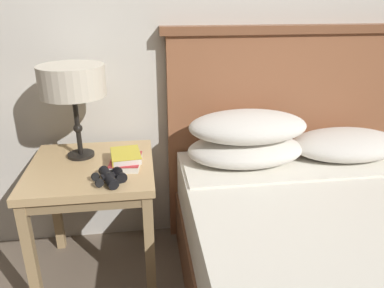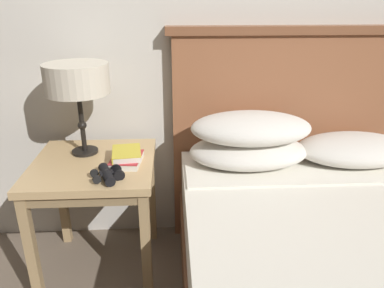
{
  "view_description": "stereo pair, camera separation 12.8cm",
  "coord_description": "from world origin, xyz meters",
  "px_view_note": "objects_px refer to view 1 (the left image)",
  "views": [
    {
      "loc": [
        -0.26,
        -0.95,
        1.38
      ],
      "look_at": [
        -0.04,
        0.64,
        0.73
      ],
      "focal_mm": 35.0,
      "sensor_mm": 36.0,
      "label": 1
    },
    {
      "loc": [
        -0.13,
        -0.97,
        1.38
      ],
      "look_at": [
        -0.04,
        0.64,
        0.73
      ],
      "focal_mm": 35.0,
      "sensor_mm": 36.0,
      "label": 2
    }
  ],
  "objects_px": {
    "book_on_nightstand": "(125,162)",
    "binoculars_pair": "(109,177)",
    "book_stacked_on_top": "(125,156)",
    "nightstand": "(93,181)",
    "table_lamp": "(72,83)",
    "bed": "(341,263)"
  },
  "relations": [
    {
      "from": "book_on_nightstand",
      "to": "binoculars_pair",
      "type": "height_order",
      "value": "binoculars_pair"
    },
    {
      "from": "book_on_nightstand",
      "to": "book_stacked_on_top",
      "type": "distance_m",
      "value": 0.03
    },
    {
      "from": "nightstand",
      "to": "binoculars_pair",
      "type": "height_order",
      "value": "binoculars_pair"
    },
    {
      "from": "book_stacked_on_top",
      "to": "binoculars_pair",
      "type": "distance_m",
      "value": 0.18
    },
    {
      "from": "table_lamp",
      "to": "book_stacked_on_top",
      "type": "xyz_separation_m",
      "value": [
        0.22,
        -0.13,
        -0.32
      ]
    },
    {
      "from": "nightstand",
      "to": "book_stacked_on_top",
      "type": "xyz_separation_m",
      "value": [
        0.16,
        -0.02,
        0.13
      ]
    },
    {
      "from": "bed",
      "to": "table_lamp",
      "type": "height_order",
      "value": "bed"
    },
    {
      "from": "table_lamp",
      "to": "bed",
      "type": "bearing_deg",
      "value": -28.08
    },
    {
      "from": "table_lamp",
      "to": "binoculars_pair",
      "type": "distance_m",
      "value": 0.48
    },
    {
      "from": "nightstand",
      "to": "table_lamp",
      "type": "bearing_deg",
      "value": 117.57
    },
    {
      "from": "nightstand",
      "to": "book_stacked_on_top",
      "type": "height_order",
      "value": "book_stacked_on_top"
    },
    {
      "from": "nightstand",
      "to": "book_on_nightstand",
      "type": "bearing_deg",
      "value": -8.86
    },
    {
      "from": "nightstand",
      "to": "book_on_nightstand",
      "type": "xyz_separation_m",
      "value": [
        0.16,
        -0.03,
        0.1
      ]
    },
    {
      "from": "bed",
      "to": "book_on_nightstand",
      "type": "distance_m",
      "value": 1.04
    },
    {
      "from": "nightstand",
      "to": "book_on_nightstand",
      "type": "relative_size",
      "value": 3.11
    },
    {
      "from": "book_on_nightstand",
      "to": "binoculars_pair",
      "type": "relative_size",
      "value": 1.23
    },
    {
      "from": "table_lamp",
      "to": "book_stacked_on_top",
      "type": "distance_m",
      "value": 0.41
    },
    {
      "from": "table_lamp",
      "to": "binoculars_pair",
      "type": "xyz_separation_m",
      "value": [
        0.16,
        -0.3,
        -0.35
      ]
    },
    {
      "from": "book_on_nightstand",
      "to": "binoculars_pair",
      "type": "bearing_deg",
      "value": -111.82
    },
    {
      "from": "book_stacked_on_top",
      "to": "nightstand",
      "type": "bearing_deg",
      "value": 173.69
    },
    {
      "from": "bed",
      "to": "book_stacked_on_top",
      "type": "distance_m",
      "value": 1.05
    },
    {
      "from": "book_stacked_on_top",
      "to": "binoculars_pair",
      "type": "relative_size",
      "value": 1.15
    }
  ]
}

